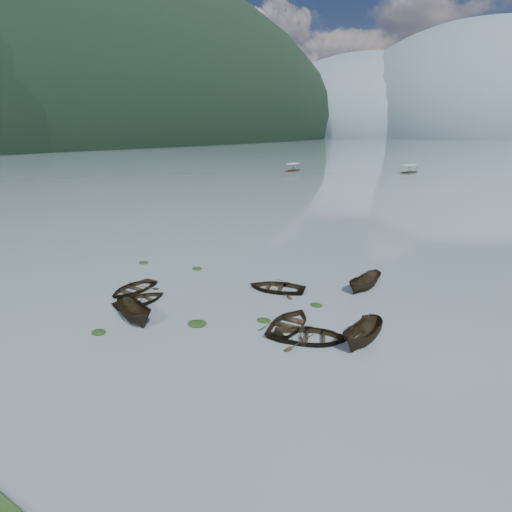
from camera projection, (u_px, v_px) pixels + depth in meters
The scene contains 22 objects.
ground_plane at pixel (154, 336), 24.73m from camera, with size 2400.00×2400.00×0.00m, color slate.
left_ridge_far at pixel (17, 142), 469.56m from camera, with size 560.00×1400.00×380.00m, color black.
haze_mtn_a at pixel (368, 137), 884.66m from camera, with size 520.00×520.00×280.00m, color #475666.
haze_mtn_b at pixel (469, 138), 783.65m from camera, with size 520.00×520.00×340.00m, color #475666.
rowboat_0 at pixel (133, 291), 31.62m from camera, with size 2.96×4.15×0.86m, color black.
rowboat_1 at pixel (141, 302), 29.55m from camera, with size 2.79×3.91×0.81m, color black.
rowboat_2 at pixel (135, 321), 26.65m from camera, with size 1.53×4.07×1.57m, color black.
rowboat_3 at pixel (289, 327), 25.85m from camera, with size 3.15×4.41×0.91m, color black.
rowboat_4 at pixel (311, 341), 24.17m from camera, with size 3.24×4.53×0.94m, color black.
rowboat_5 at pixel (362, 344), 23.79m from camera, with size 1.52×4.03×1.56m, color black.
rowboat_7 at pixel (277, 290), 31.80m from camera, with size 3.24×4.53×0.94m, color black.
rowboat_8 at pixel (364, 289), 31.98m from camera, with size 1.43×3.81×1.47m, color black.
weed_clump_0 at pixel (99, 333), 25.07m from camera, with size 0.99×0.81×0.22m, color black.
weed_clump_1 at pixel (199, 324), 26.23m from camera, with size 1.10×0.88×0.24m, color black.
weed_clump_2 at pixel (197, 325), 26.13m from camera, with size 1.27×1.02×0.28m, color black.
weed_clump_3 at pixel (272, 292), 31.48m from camera, with size 0.92×0.78×0.20m, color black.
weed_clump_4 at pixel (264, 321), 26.66m from camera, with size 0.99×0.79×0.21m, color black.
weed_clump_5 at pixel (144, 263), 38.37m from camera, with size 1.05×0.85×0.22m, color black.
weed_clump_6 at pixel (197, 269), 36.73m from camera, with size 0.98×0.82×0.20m, color black.
weed_clump_7 at pixel (316, 306), 29.00m from camera, with size 0.94×0.75×0.20m, color black.
pontoon_left at pixel (293, 171), 126.53m from camera, with size 2.48×5.95×2.28m, color black, non-canonical shape.
pontoon_centre at pixel (409, 173), 121.08m from camera, with size 2.53×6.07×2.33m, color black, non-canonical shape.
Camera 1 is at (17.10, -15.40, 12.13)m, focal length 28.00 mm.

